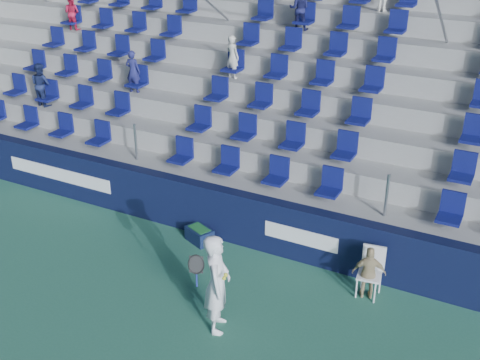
# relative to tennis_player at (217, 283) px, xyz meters

# --- Properties ---
(ground) EXTENTS (70.00, 70.00, 0.00)m
(ground) POSITION_rel_tennis_player_xyz_m (-1.01, -0.40, -0.94)
(ground) COLOR #2E6B52
(ground) RESTS_ON ground
(sponsor_wall) EXTENTS (24.00, 0.32, 1.20)m
(sponsor_wall) POSITION_rel_tennis_player_xyz_m (-1.01, 2.74, -0.34)
(sponsor_wall) COLOR black
(sponsor_wall) RESTS_ON ground
(grandstand) EXTENTS (24.00, 8.17, 6.63)m
(grandstand) POSITION_rel_tennis_player_xyz_m (-1.02, 7.84, 1.20)
(grandstand) COLOR gray
(grandstand) RESTS_ON ground
(tennis_player) EXTENTS (0.74, 0.80, 1.87)m
(tennis_player) POSITION_rel_tennis_player_xyz_m (0.00, 0.00, 0.00)
(tennis_player) COLOR white
(tennis_player) RESTS_ON ground
(line_judge_chair) EXTENTS (0.49, 0.51, 1.00)m
(line_judge_chair) POSITION_rel_tennis_player_xyz_m (2.07, 2.25, -0.37)
(line_judge_chair) COLOR white
(line_judge_chair) RESTS_ON ground
(line_judge) EXTENTS (0.68, 0.45, 1.08)m
(line_judge) POSITION_rel_tennis_player_xyz_m (2.07, 2.10, -0.40)
(line_judge) COLOR tan
(line_judge) RESTS_ON ground
(ball_bin) EXTENTS (0.70, 0.59, 0.34)m
(ball_bin) POSITION_rel_tennis_player_xyz_m (-1.79, 2.35, -0.75)
(ball_bin) COLOR #0F1938
(ball_bin) RESTS_ON ground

